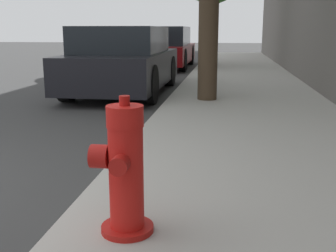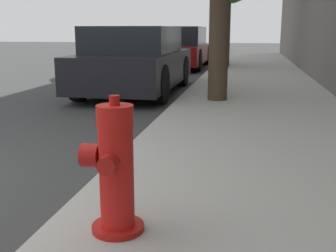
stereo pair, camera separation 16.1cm
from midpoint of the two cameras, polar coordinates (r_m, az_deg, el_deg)
sidewalk_slab at (r=2.60m, az=13.23°, el=-14.79°), size 2.67×40.00×0.12m
fire_hydrant at (r=2.38m, az=-7.82°, el=-6.10°), size 0.35×0.36×0.79m
parked_car_near at (r=8.52m, az=-6.56°, el=8.72°), size 1.70×3.90×1.31m
parked_car_mid at (r=14.36m, az=-1.13°, el=10.54°), size 1.89×4.36×1.35m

